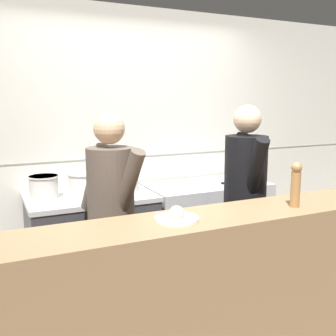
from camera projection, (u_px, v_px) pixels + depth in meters
ground_plane at (203, 336)px, 2.89m from camera, size 14.00×14.00×0.00m
wall_back_tiled at (133, 142)px, 3.95m from camera, size 8.00×0.06×2.60m
oven_range at (92, 243)px, 3.51m from camera, size 1.09×0.71×0.89m
prep_counter at (206, 226)px, 4.00m from camera, size 1.21×0.65×0.89m
pass_counter at (241, 289)px, 2.53m from camera, size 3.05×0.45×1.03m
stock_pot at (44, 186)px, 3.30m from camera, size 0.25×0.25×0.19m
sauce_pot at (85, 183)px, 3.44m from camera, size 0.30×0.30×0.19m
braising_pot at (125, 181)px, 3.58m from camera, size 0.26×0.26×0.17m
mixing_bowl_steel at (228, 176)px, 4.09m from camera, size 0.24×0.24×0.09m
chefs_knife at (234, 183)px, 3.93m from camera, size 0.34×0.09×0.02m
plated_dish_main at (177, 217)px, 2.25m from camera, size 0.26×0.26×0.09m
pepper_mill at (296, 184)px, 2.50m from camera, size 0.07×0.07×0.29m
chef_head_cook at (111, 215)px, 2.78m from camera, size 0.42×0.70×1.63m
chef_sous at (245, 197)px, 3.20m from camera, size 0.42×0.73×1.68m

